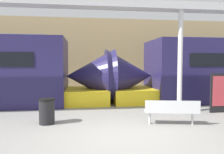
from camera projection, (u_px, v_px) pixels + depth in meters
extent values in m
plane|color=gray|center=(121.00, 136.00, 5.78)|extent=(60.00, 60.00, 0.00)
cube|color=tan|center=(98.00, 55.00, 14.95)|extent=(56.00, 0.20, 5.00)
cone|color=#231E4C|center=(129.00, 76.00, 10.92)|extent=(2.34, 2.63, 2.63)
cube|color=yellow|center=(133.00, 95.00, 11.00)|extent=(2.11, 2.46, 0.70)
cone|color=#231E4C|center=(90.00, 76.00, 10.67)|extent=(2.34, 2.63, 2.63)
cube|color=yellow|center=(86.00, 96.00, 10.70)|extent=(2.11, 2.46, 0.70)
cube|color=silver|center=(171.00, 111.00, 6.90)|extent=(1.72, 0.75, 0.04)
cube|color=silver|center=(173.00, 106.00, 6.69)|extent=(1.65, 0.35, 0.36)
cylinder|color=silver|center=(150.00, 118.00, 6.95)|extent=(0.07, 0.07, 0.39)
cylinder|color=silver|center=(192.00, 118.00, 6.87)|extent=(0.07, 0.07, 0.39)
cylinder|color=black|center=(47.00, 112.00, 6.94)|extent=(0.48, 0.48, 0.75)
cylinder|color=black|center=(47.00, 100.00, 6.91)|extent=(0.51, 0.51, 0.06)
cube|color=black|center=(222.00, 93.00, 8.55)|extent=(1.01, 0.06, 1.55)
cube|color=#B73842|center=(223.00, 91.00, 8.51)|extent=(0.86, 0.01, 1.18)
cylinder|color=silver|center=(180.00, 63.00, 8.39)|extent=(0.18, 0.18, 3.93)
cube|color=#B7B7BC|center=(181.00, 7.00, 8.26)|extent=(28.00, 0.60, 0.28)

